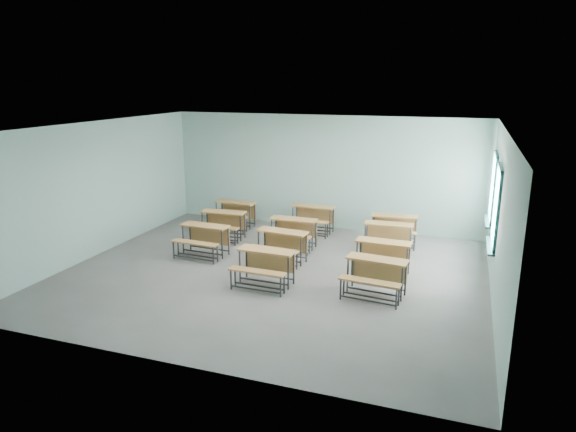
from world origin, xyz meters
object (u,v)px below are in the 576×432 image
desk_unit_r2c2 (388,234)px  desk_unit_r3c2 (394,225)px  desk_unit_r1c0 (203,236)px  desk_unit_r2c0 (222,221)px  desk_unit_r0c1 (265,262)px  desk_unit_r3c1 (312,215)px  desk_unit_r1c1 (280,242)px  desk_unit_r1c2 (382,253)px  desk_unit_r3c0 (234,210)px  desk_unit_r0c2 (375,272)px  desk_unit_r2c1 (292,229)px

desk_unit_r2c2 → desk_unit_r3c2: size_ratio=0.99×
desk_unit_r1c0 → desk_unit_r2c0: (-0.17, 1.35, 0.00)m
desk_unit_r0c1 → desk_unit_r3c1: same height
desk_unit_r2c0 → desk_unit_r2c2: same height
desk_unit_r3c2 → desk_unit_r1c1: bearing=-138.8°
desk_unit_r1c2 → desk_unit_r2c0: bearing=167.5°
desk_unit_r1c1 → desk_unit_r2c0: bearing=155.7°
desk_unit_r2c0 → desk_unit_r3c0: size_ratio=1.00×
desk_unit_r0c2 → desk_unit_r2c0: bearing=158.0°
desk_unit_r1c2 → desk_unit_r3c1: size_ratio=1.01×
desk_unit_r1c1 → desk_unit_r2c1: same height
desk_unit_r1c2 → desk_unit_r1c1: bearing=-177.7°
desk_unit_r1c0 → desk_unit_r3c1: size_ratio=1.01×
desk_unit_r3c2 → desk_unit_r0c1: bearing=-123.7°
desk_unit_r1c2 → desk_unit_r2c2: same height
desk_unit_r3c0 → desk_unit_r3c2: same height
desk_unit_r1c1 → desk_unit_r2c2: size_ratio=1.03×
desk_unit_r2c0 → desk_unit_r3c0: (-0.20, 1.15, 0.00)m
desk_unit_r1c0 → desk_unit_r2c0: 1.36m
desk_unit_r1c0 → desk_unit_r2c2: (4.18, 1.62, 0.00)m
desk_unit_r1c1 → desk_unit_r3c0: (-2.29, 2.34, 0.00)m
desk_unit_r2c2 → desk_unit_r1c0: bearing=-161.6°
desk_unit_r1c0 → desk_unit_r3c1: (1.91, 2.74, 0.00)m
desk_unit_r0c2 → desk_unit_r2c2: 2.65m
desk_unit_r0c1 → desk_unit_r1c1: same height
desk_unit_r0c1 → desk_unit_r2c0: 3.44m
desk_unit_r0c1 → desk_unit_r2c2: size_ratio=0.99×
desk_unit_r2c0 → desk_unit_r3c1: size_ratio=1.02×
desk_unit_r2c2 → desk_unit_r3c2: (0.03, 0.83, 0.00)m
desk_unit_r0c1 → desk_unit_r0c2: size_ratio=0.96×
desk_unit_r2c2 → desk_unit_r1c1: bearing=-149.9°
desk_unit_r2c2 → desk_unit_r3c1: (-2.27, 1.12, 0.00)m
desk_unit_r0c2 → desk_unit_r1c2: bearing=98.5°
desk_unit_r0c2 → desk_unit_r3c1: bearing=128.6°
desk_unit_r3c1 → desk_unit_r0c1: bearing=-85.3°
desk_unit_r0c2 → desk_unit_r3c2: 3.48m
desk_unit_r2c1 → desk_unit_r2c2: same height
desk_unit_r0c1 → desk_unit_r3c0: bearing=125.3°
desk_unit_r1c1 → desk_unit_r3c0: size_ratio=1.01×
desk_unit_r2c0 → desk_unit_r2c2: 4.36m
desk_unit_r1c0 → desk_unit_r3c2: 4.87m
desk_unit_r2c0 → desk_unit_r3c2: size_ratio=1.00×
desk_unit_r2c1 → desk_unit_r3c1: 1.48m
desk_unit_r0c1 → desk_unit_r2c1: bearing=97.7°
desk_unit_r2c1 → desk_unit_r2c2: 2.37m
desk_unit_r0c1 → desk_unit_r1c2: same height
desk_unit_r1c1 → desk_unit_r2c0: 2.41m
desk_unit_r1c2 → desk_unit_r2c1: size_ratio=1.03×
desk_unit_r3c0 → desk_unit_r3c2: size_ratio=1.00×
desk_unit_r1c2 → desk_unit_r2c1: 2.69m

